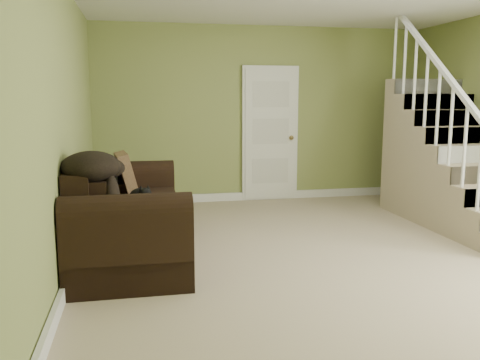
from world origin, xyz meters
name	(u,v)px	position (x,y,z in m)	size (l,w,h in m)	color
floor	(327,251)	(0.00, 0.00, 0.00)	(5.00, 5.50, 0.01)	tan
wall_back	(263,114)	(0.00, 2.75, 1.30)	(5.00, 0.04, 2.60)	#85924F
wall_left	(65,127)	(-2.50, 0.00, 1.30)	(0.04, 5.50, 2.60)	#85924F
baseboard_back	(263,195)	(0.00, 2.72, 0.06)	(5.00, 0.04, 0.12)	white
baseboard_left	(76,261)	(-2.47, 0.00, 0.06)	(0.04, 5.50, 0.12)	white
door	(270,134)	(0.10, 2.71, 1.01)	(0.86, 0.12, 2.02)	white
staircase	(450,170)	(1.99, 0.97, 0.64)	(1.00, 2.51, 2.82)	tan
sofa	(125,219)	(-2.02, 0.32, 0.36)	(1.03, 2.38, 0.94)	black
side_table	(110,207)	(-2.21, 1.15, 0.31)	(0.55, 0.55, 0.84)	black
cat	(140,198)	(-1.86, 0.12, 0.60)	(0.31, 0.51, 0.25)	black
banana	(148,215)	(-1.80, -0.31, 0.54)	(0.05, 0.20, 0.05)	yellow
throw_pillow	(126,174)	(-2.00, 1.00, 0.71)	(0.12, 0.47, 0.47)	#472C1C
throw_blanket	(91,167)	(-2.27, -0.30, 0.97)	(0.49, 0.64, 0.27)	black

